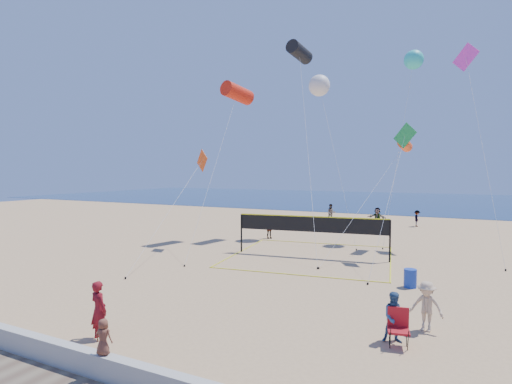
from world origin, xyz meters
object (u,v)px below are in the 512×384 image
at_px(trash_barrel, 410,278).
at_px(volleyball_net, 311,229).
at_px(camp_chair, 398,325).
at_px(woman, 99,310).

relative_size(trash_barrel, volleyball_net, 0.08).
height_order(camp_chair, volleyball_net, volleyball_net).
bearing_deg(trash_barrel, woman, -128.70).
bearing_deg(camp_chair, woman, -167.55).
xyz_separation_m(camp_chair, trash_barrel, (-0.25, 6.28, -0.22)).
relative_size(camp_chair, volleyball_net, 0.12).
height_order(woman, camp_chair, woman).
xyz_separation_m(woman, camp_chair, (8.03, 3.43, -0.26)).
relative_size(woman, volleyball_net, 0.18).
height_order(camp_chair, trash_barrel, camp_chair).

